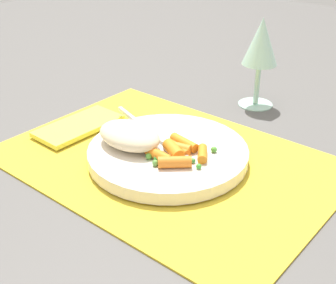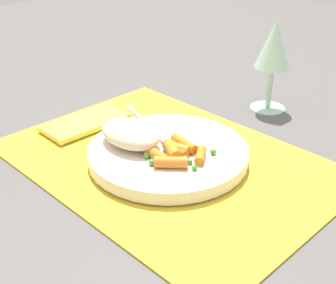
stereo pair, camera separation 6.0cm
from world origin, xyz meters
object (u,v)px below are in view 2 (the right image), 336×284
object	(u,v)px
plate	(168,153)
napkin	(86,122)
wine_glass	(274,48)
fork	(157,136)
rice_mound	(130,134)
carrot_portion	(176,152)

from	to	relation	value
plate	napkin	world-z (taller)	plate
wine_glass	fork	bearing A→B (deg)	-96.08
rice_mound	napkin	distance (m)	0.14
carrot_portion	fork	distance (m)	0.07
plate	rice_mound	world-z (taller)	rice_mound
plate	wine_glass	size ratio (longest dim) A/B	1.44
fork	wine_glass	bearing A→B (deg)	83.92
fork	wine_glass	distance (m)	0.28
carrot_portion	wine_glass	xyz separation A→B (m)	(-0.03, 0.28, 0.09)
plate	fork	world-z (taller)	fork
plate	wine_glass	distance (m)	0.29
rice_mound	carrot_portion	world-z (taller)	rice_mound
rice_mound	napkin	world-z (taller)	rice_mound
wine_glass	carrot_portion	bearing A→B (deg)	-83.03
plate	wine_glass	xyz separation A→B (m)	(-0.01, 0.27, 0.10)
napkin	plate	bearing A→B (deg)	5.58
fork	napkin	size ratio (longest dim) A/B	1.33
carrot_portion	fork	size ratio (longest dim) A/B	0.44
plate	carrot_portion	size ratio (longest dim) A/B	2.76
wine_glass	napkin	xyz separation A→B (m)	(-0.18, -0.29, -0.11)
plate	rice_mound	size ratio (longest dim) A/B	2.30
carrot_portion	napkin	xyz separation A→B (m)	(-0.21, -0.01, -0.02)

